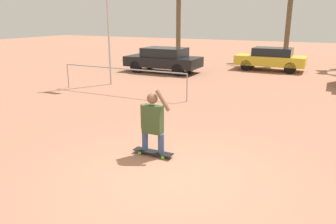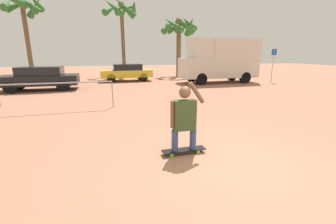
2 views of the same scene
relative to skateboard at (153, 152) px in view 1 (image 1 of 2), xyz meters
The scene contains 7 objects.
ground_plane 1.13m from the skateboard, 42.42° to the right, with size 80.00×80.00×0.00m, color #A36B51.
skateboard is the anchor object (origin of this frame).
person_skateboarder 0.78m from the skateboard, behind, with size 0.75×0.24×1.47m.
parked_car_yellow 14.03m from the skateboard, 88.86° to the left, with size 3.95×1.70×1.33m.
parked_car_black 11.87m from the skateboard, 115.67° to the left, with size 4.25×1.88×1.39m.
flagpole 9.18m from the skateboard, 131.65° to the left, with size 0.88×0.12×5.99m.
plaza_railing_segment 6.48m from the skateboard, 129.90° to the left, with size 5.79×0.05×1.08m.
Camera 1 is at (2.53, -5.32, 3.05)m, focal length 35.00 mm.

